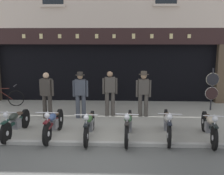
% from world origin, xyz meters
% --- Properties ---
extents(ground, '(22.70, 22.00, 0.18)m').
position_xyz_m(ground, '(0.00, -0.98, -0.04)').
color(ground, gray).
extents(shop_facade, '(11.00, 4.42, 6.74)m').
position_xyz_m(shop_facade, '(0.00, 6.98, 1.79)').
color(shop_facade, black).
rests_on(shop_facade, ground).
extents(motorcycle_far_left, '(0.62, 1.96, 0.90)m').
position_xyz_m(motorcycle_far_left, '(-2.43, 0.74, 0.41)').
color(motorcycle_far_left, black).
rests_on(motorcycle_far_left, ground).
extents(motorcycle_left, '(0.62, 1.97, 0.93)m').
position_xyz_m(motorcycle_left, '(-1.27, 0.67, 0.43)').
color(motorcycle_left, black).
rests_on(motorcycle_left, ground).
extents(motorcycle_center_left, '(0.62, 2.00, 0.91)m').
position_xyz_m(motorcycle_center_left, '(-0.21, 0.61, 0.41)').
color(motorcycle_center_left, black).
rests_on(motorcycle_center_left, ground).
extents(motorcycle_center, '(0.62, 2.01, 0.93)m').
position_xyz_m(motorcycle_center, '(0.93, 0.58, 0.43)').
color(motorcycle_center, black).
rests_on(motorcycle_center, ground).
extents(motorcycle_center_right, '(0.62, 2.08, 0.93)m').
position_xyz_m(motorcycle_center_right, '(2.07, 0.72, 0.43)').
color(motorcycle_center_right, black).
rests_on(motorcycle_center_right, ground).
extents(motorcycle_right, '(0.62, 2.06, 0.91)m').
position_xyz_m(motorcycle_right, '(3.24, 0.61, 0.42)').
color(motorcycle_right, black).
rests_on(motorcycle_right, ground).
extents(salesman_left, '(0.55, 0.31, 1.68)m').
position_xyz_m(salesman_left, '(-1.96, 2.50, 0.94)').
color(salesman_left, '#38332D').
rests_on(salesman_left, ground).
extents(shopkeeper_center, '(0.56, 0.34, 1.70)m').
position_xyz_m(shopkeeper_center, '(-0.76, 2.59, 0.94)').
color(shopkeeper_center, '#3D424C').
rests_on(shopkeeper_center, ground).
extents(salesman_right, '(0.56, 0.27, 1.68)m').
position_xyz_m(salesman_right, '(0.29, 2.96, 0.93)').
color(salesman_right, '#47423D').
rests_on(salesman_right, ground).
extents(assistant_far_right, '(0.56, 0.37, 1.70)m').
position_xyz_m(assistant_far_right, '(1.53, 2.89, 0.95)').
color(assistant_far_right, '#47423D').
rests_on(assistant_far_right, ground).
extents(tyre_sign_pole, '(0.52, 0.06, 1.71)m').
position_xyz_m(tyre_sign_pole, '(4.33, 3.84, 0.96)').
color(tyre_sign_pole, '#232328').
rests_on(tyre_sign_pole, ground).
extents(advert_board_near, '(0.79, 0.03, 1.09)m').
position_xyz_m(advert_board_near, '(-1.48, 5.40, 1.57)').
color(advert_board_near, silver).
extents(leaning_bicycle, '(1.77, 0.50, 0.93)m').
position_xyz_m(leaning_bicycle, '(-4.36, 4.14, 0.37)').
color(leaning_bicycle, black).
rests_on(leaning_bicycle, ground).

